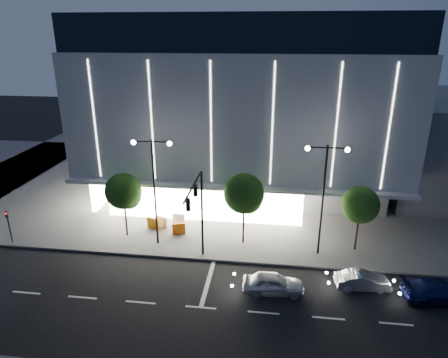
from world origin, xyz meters
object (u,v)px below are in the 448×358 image
car_second (362,281)px  barrier_d (162,222)px  tree_mid (244,196)px  tree_right (360,207)px  tree_left (124,193)px  car_lead (273,283)px  traffic_mast (198,204)px  ped_signal_far (9,224)px  barrier_b (179,219)px  car_third (440,291)px  street_lamp_east (324,185)px  street_lamp_west (154,177)px  barrier_a (153,223)px  barrier_c (179,229)px

car_second → barrier_d: (-16.02, 6.89, 0.04)m
tree_mid → tree_right: 9.01m
tree_left → car_lead: 14.41m
traffic_mast → ped_signal_far: (-16.00, 1.16, -3.14)m
traffic_mast → barrier_b: 8.27m
tree_left → car_third: size_ratio=1.18×
street_lamp_east → car_third: bearing=-32.8°
tree_left → tree_right: bearing=-0.0°
tree_mid → tree_right: bearing=-0.0°
street_lamp_east → tree_mid: bearing=170.3°
street_lamp_west → car_lead: size_ratio=2.18×
street_lamp_west → car_second: size_ratio=2.43×
street_lamp_west → barrier_a: street_lamp_west is taller
car_lead → barrier_d: 12.85m
ped_signal_far → barrier_a: (10.88, 3.95, -1.24)m
street_lamp_west → car_lead: (9.54, -5.30, -5.25)m
barrier_b → barrier_c: (0.46, -1.90, 0.00)m
tree_mid → car_third: size_ratio=1.26×
tree_left → car_second: bearing=-15.3°
ped_signal_far → tree_left: 9.61m
street_lamp_west → car_third: street_lamp_west is taller
barrier_a → barrier_c: same height
barrier_b → car_second: bearing=-25.8°
barrier_d → car_second: bearing=0.1°
street_lamp_east → car_lead: 8.23m
ped_signal_far → barrier_a: bearing=20.0°
traffic_mast → car_second: (11.61, -1.42, -4.42)m
tree_left → tree_mid: 10.00m
traffic_mast → car_lead: 7.51m
barrier_d → car_lead: bearing=-15.8°
ped_signal_far → car_lead: (21.54, -3.80, -1.18)m
street_lamp_east → ped_signal_far: size_ratio=3.00×
traffic_mast → tree_mid: bearing=50.6°
tree_left → barrier_d: tree_left is taller
street_lamp_east → ped_signal_far: street_lamp_east is taller
barrier_a → barrier_b: bearing=49.5°
barrier_b → barrier_d: 1.57m
ped_signal_far → barrier_c: ped_signal_far is taller
street_lamp_east → barrier_c: (-11.63, 1.74, -5.31)m
street_lamp_east → car_lead: street_lamp_east is taller
street_lamp_west → ped_signal_far: street_lamp_west is taller
traffic_mast → tree_left: bearing=152.2°
ped_signal_far → barrier_b: ped_signal_far is taller
street_lamp_east → barrier_c: bearing=171.5°
street_lamp_west → car_lead: 12.12m
tree_mid → barrier_a: size_ratio=5.59×
tree_left → barrier_a: (1.85, 1.43, -3.38)m
tree_mid → car_lead: size_ratio=1.49×
car_second → street_lamp_west: bearing=69.7°
ped_signal_far → barrier_d: ped_signal_far is taller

